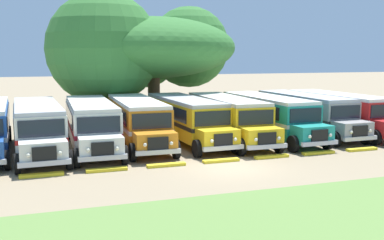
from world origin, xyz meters
The scene contains 18 objects.
ground_plane centered at (0.00, 0.00, 0.00)m, with size 220.00×220.00×0.00m, color #937F60.
foreground_grass_strip centered at (0.00, -9.14, 0.00)m, with size 80.00×10.61×0.01m, color olive.
parked_bus_slot_1 centered at (-9.14, 7.07, 1.58)m, with size 3.12×10.90×2.82m.
parked_bus_slot_2 centered at (-6.06, 7.34, 1.58)m, with size 2.81×10.86×2.82m.
parked_bus_slot_3 centered at (-3.13, 7.76, 1.58)m, with size 2.86×10.86×2.82m.
parked_bus_slot_4 centered at (0.13, 7.66, 1.58)m, with size 3.09×10.89×2.82m.
parked_bus_slot_5 centered at (2.90, 7.23, 1.58)m, with size 2.84×10.86×2.82m.
parked_bus_slot_6 centered at (5.92, 7.12, 1.58)m, with size 2.99×10.88×2.82m.
parked_bus_slot_7 centered at (9.19, 7.63, 1.58)m, with size 2.89×10.87×2.82m.
parked_bus_slot_8 centered at (11.86, 7.30, 1.58)m, with size 3.04×10.89×2.82m.
curb_wheelstop_1 centered at (-9.02, 1.31, 0.07)m, with size 2.00×0.36×0.15m, color yellow.
curb_wheelstop_2 centered at (-6.01, 1.31, 0.07)m, with size 2.00×0.36×0.15m, color yellow.
curb_wheelstop_3 centered at (-3.01, 1.31, 0.07)m, with size 2.00×0.36×0.15m, color yellow.
curb_wheelstop_4 centered at (0.00, 1.31, 0.07)m, with size 2.00×0.36×0.15m, color yellow.
curb_wheelstop_5 centered at (3.01, 1.31, 0.07)m, with size 2.00×0.36×0.15m, color yellow.
curb_wheelstop_6 centered at (6.01, 1.31, 0.07)m, with size 2.00×0.36×0.15m, color yellow.
curb_wheelstop_7 centered at (9.02, 1.31, 0.07)m, with size 2.00×0.36×0.15m, color yellow.
broad_shade_tree centered at (-0.49, 17.17, 6.18)m, with size 16.04×13.41×10.55m.
Camera 1 is at (-8.89, -20.13, 5.55)m, focal length 41.93 mm.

